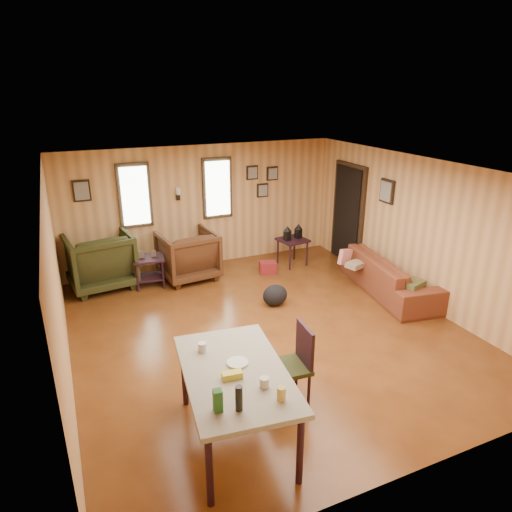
{
  "coord_description": "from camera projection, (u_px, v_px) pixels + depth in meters",
  "views": [
    {
      "loc": [
        -2.58,
        -5.44,
        3.45
      ],
      "look_at": [
        0.0,
        0.4,
        1.05
      ],
      "focal_mm": 32.0,
      "sensor_mm": 36.0,
      "label": 1
    }
  ],
  "objects": [
    {
      "name": "dining_table",
      "position": [
        235.0,
        378.0,
        4.47
      ],
      "size": [
        1.17,
        1.74,
        1.07
      ],
      "rotation": [
        0.0,
        0.0,
        -0.12
      ],
      "color": "gray",
      "rests_on": "ground"
    },
    {
      "name": "room",
      "position": [
        270.0,
        247.0,
        6.73
      ],
      "size": [
        5.54,
        6.04,
        2.44
      ],
      "color": "brown",
      "rests_on": "ground"
    },
    {
      "name": "cooler",
      "position": [
        268.0,
        267.0,
        8.89
      ],
      "size": [
        0.37,
        0.31,
        0.23
      ],
      "rotation": [
        0.0,
        0.0,
        -0.3
      ],
      "color": "maroon",
      "rests_on": "ground"
    },
    {
      "name": "side_table",
      "position": [
        293.0,
        238.0,
        9.15
      ],
      "size": [
        0.6,
        0.6,
        0.84
      ],
      "rotation": [
        0.0,
        0.0,
        0.15
      ],
      "color": "black",
      "rests_on": "ground"
    },
    {
      "name": "end_table",
      "position": [
        149.0,
        266.0,
        8.23
      ],
      "size": [
        0.59,
        0.55,
        0.68
      ],
      "rotation": [
        0.0,
        0.0,
        -0.13
      ],
      "color": "black",
      "rests_on": "ground"
    },
    {
      "name": "sofa",
      "position": [
        392.0,
        269.0,
        7.97
      ],
      "size": [
        1.02,
        2.32,
        0.88
      ],
      "primitive_type": "imported",
      "rotation": [
        0.0,
        0.0,
        1.4
      ],
      "color": "brown",
      "rests_on": "ground"
    },
    {
      "name": "recliner_green",
      "position": [
        99.0,
        258.0,
        8.14
      ],
      "size": [
        1.21,
        1.15,
        1.12
      ],
      "primitive_type": "imported",
      "rotation": [
        0.0,
        0.0,
        -3.01
      ],
      "color": "#2B2F15",
      "rests_on": "ground"
    },
    {
      "name": "recliner_brown",
      "position": [
        188.0,
        253.0,
        8.53
      ],
      "size": [
        1.07,
        1.01,
        1.01
      ],
      "primitive_type": "imported",
      "rotation": [
        0.0,
        0.0,
        3.24
      ],
      "color": "#462715",
      "rests_on": "ground"
    },
    {
      "name": "sofa_pillows",
      "position": [
        379.0,
        272.0,
        7.7
      ],
      "size": [
        0.78,
        1.57,
        0.32
      ],
      "rotation": [
        0.0,
        0.0,
        0.28
      ],
      "color": "#4C4F2C",
      "rests_on": "sofa"
    },
    {
      "name": "dining_chair",
      "position": [
        295.0,
        360.0,
        5.15
      ],
      "size": [
        0.46,
        0.46,
        0.95
      ],
      "rotation": [
        0.0,
        0.0,
        -0.09
      ],
      "color": "#2B2F15",
      "rests_on": "ground"
    },
    {
      "name": "backpack",
      "position": [
        275.0,
        295.0,
        7.56
      ],
      "size": [
        0.43,
        0.33,
        0.37
      ],
      "rotation": [
        0.0,
        0.0,
        -0.02
      ],
      "color": "black",
      "rests_on": "ground"
    }
  ]
}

